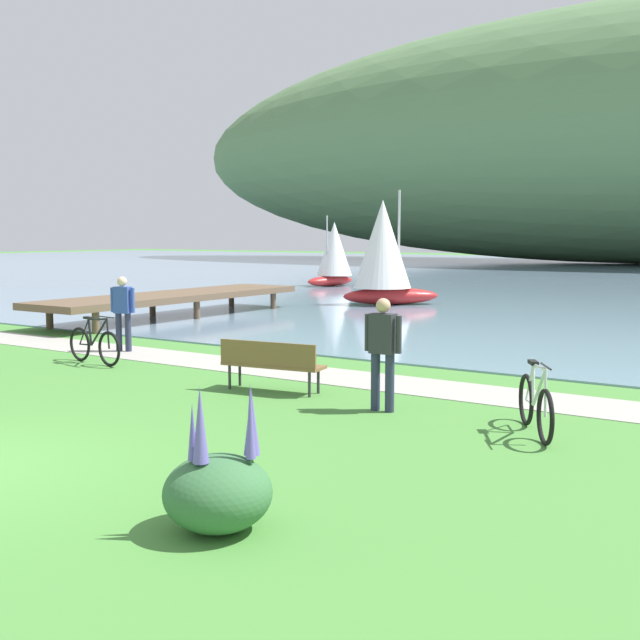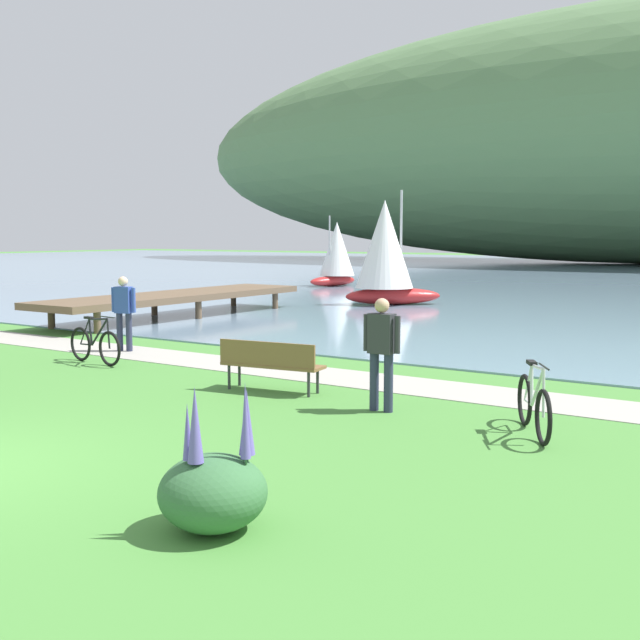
# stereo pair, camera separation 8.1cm
# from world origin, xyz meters

# --- Properties ---
(shoreline_path) EXTENTS (60.00, 1.50, 0.01)m
(shoreline_path) POSITION_xyz_m (0.00, 7.51, 0.01)
(shoreline_path) COLOR #A39E93
(shoreline_path) RESTS_ON ground
(park_bench_near_camera) EXTENTS (1.85, 0.72, 0.88)m
(park_bench_near_camera) POSITION_xyz_m (0.58, 5.71, 0.52)
(park_bench_near_camera) COLOR brown
(park_bench_near_camera) RESTS_ON ground
(bicycle_leaning_near_bench) EXTENTS (1.76, 0.28, 1.01)m
(bicycle_leaning_near_bench) POSITION_xyz_m (-4.20, 6.05, 0.40)
(bicycle_leaning_near_bench) COLOR black
(bicycle_leaning_near_bench) RESTS_ON ground
(bicycle_beside_path) EXTENTS (0.97, 1.55, 1.01)m
(bicycle_beside_path) POSITION_xyz_m (5.19, 5.39, 0.40)
(bicycle_beside_path) COLOR black
(bicycle_beside_path) RESTS_ON ground
(person_at_shoreline) EXTENTS (0.59, 0.32, 1.71)m
(person_at_shoreline) POSITION_xyz_m (-4.97, 7.55, 0.98)
(person_at_shoreline) COLOR #282D47
(person_at_shoreline) RESTS_ON ground
(person_on_the_grass) EXTENTS (0.61, 0.23, 1.71)m
(person_on_the_grass) POSITION_xyz_m (2.83, 5.50, 0.98)
(person_on_the_grass) COLOR #282D47
(person_on_the_grass) RESTS_ON ground
(echium_bush_closest_to_camera) EXTENTS (0.99, 0.99, 1.36)m
(echium_bush_closest_to_camera) POSITION_xyz_m (3.87, 0.51, 0.38)
(echium_bush_closest_to_camera) COLOR #386B3D
(echium_bush_closest_to_camera) RESTS_ON ground
(sailboat_nearest_to_shore) EXTENTS (2.18, 3.16, 3.58)m
(sailboat_nearest_to_shore) POSITION_xyz_m (-12.81, 29.02, 1.72)
(sailboat_nearest_to_shore) COLOR #B22323
(sailboat_nearest_to_shore) RESTS_ON bay_water
(sailboat_toward_hillside) EXTENTS (3.47, 3.33, 4.26)m
(sailboat_toward_hillside) POSITION_xyz_m (-5.52, 20.91, 2.05)
(sailboat_toward_hillside) COLOR #B22323
(sailboat_toward_hillside) RESTS_ON bay_water
(pier_dock) EXTENTS (2.40, 10.00, 0.80)m
(pier_dock) POSITION_xyz_m (-9.00, 13.39, 0.69)
(pier_dock) COLOR brown
(pier_dock) RESTS_ON ground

